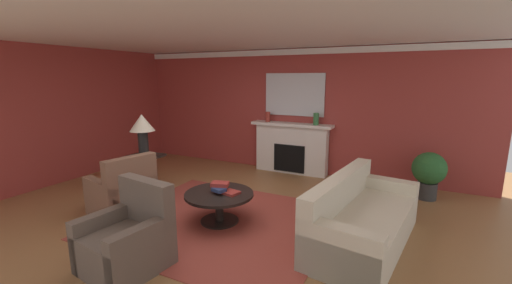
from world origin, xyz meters
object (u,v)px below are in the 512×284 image
object	(u,v)px
armchair_facing_fireplace	(128,241)
table_lamp	(142,127)
sofa	(361,221)
side_table	(145,171)
vase_mantel_left	(268,117)
armchair_near_window	(123,194)
vase_mantel_right	(316,119)
coffee_table	(219,200)
mantel_mirror	(294,95)
fireplace	(291,149)
potted_plant	(429,172)

from	to	relation	value
armchair_facing_fireplace	table_lamp	bearing A→B (deg)	130.73
table_lamp	sofa	bearing A→B (deg)	-2.37
side_table	vase_mantel_left	distance (m)	2.85
sofa	armchair_near_window	xyz separation A→B (m)	(-3.47, -0.69, 0.01)
sofa	vase_mantel_right	xyz separation A→B (m)	(-1.35, 2.49, 0.94)
armchair_near_window	vase_mantel_left	size ratio (longest dim) A/B	4.28
armchair_facing_fireplace	table_lamp	world-z (taller)	table_lamp
coffee_table	vase_mantel_right	xyz separation A→B (m)	(0.61, 2.79, 0.91)
coffee_table	table_lamp	distance (m)	2.15
coffee_table	vase_mantel_right	size ratio (longest dim) A/B	3.98
side_table	vase_mantel_right	world-z (taller)	vase_mantel_right
armchair_facing_fireplace	coffee_table	distance (m)	1.44
armchair_near_window	coffee_table	xyz separation A→B (m)	(1.52, 0.39, 0.03)
vase_mantel_right	mantel_mirror	bearing A→B (deg)	162.82
side_table	vase_mantel_right	xyz separation A→B (m)	(2.51, 2.33, 0.84)
sofa	armchair_facing_fireplace	bearing A→B (deg)	-142.59
fireplace	sofa	size ratio (longest dim) A/B	0.82
fireplace	vase_mantel_right	distance (m)	0.90
sofa	vase_mantel_left	bearing A→B (deg)	134.47
fireplace	potted_plant	xyz separation A→B (m)	(2.69, -0.44, -0.04)
sofa	fireplace	bearing A→B (deg)	126.73
table_lamp	vase_mantel_right	xyz separation A→B (m)	(2.51, 2.33, 0.02)
sofa	armchair_facing_fireplace	world-z (taller)	armchair_facing_fireplace
coffee_table	table_lamp	xyz separation A→B (m)	(-1.90, 0.46, 0.89)
fireplace	mantel_mirror	bearing A→B (deg)	90.00
fireplace	potted_plant	size ratio (longest dim) A/B	2.16
fireplace	table_lamp	size ratio (longest dim) A/B	2.40
fireplace	potted_plant	distance (m)	2.73
armchair_near_window	side_table	distance (m)	0.94
vase_mantel_left	potted_plant	distance (m)	3.35
coffee_table	side_table	world-z (taller)	side_table
armchair_near_window	potted_plant	distance (m)	5.10
armchair_near_window	vase_mantel_right	world-z (taller)	vase_mantel_right
sofa	vase_mantel_right	bearing A→B (deg)	118.37
armchair_facing_fireplace	side_table	bearing A→B (deg)	130.73
mantel_mirror	armchair_facing_fireplace	world-z (taller)	mantel_mirror
mantel_mirror	table_lamp	distance (m)	3.22
armchair_near_window	table_lamp	bearing A→B (deg)	114.15
table_lamp	mantel_mirror	bearing A→B (deg)	51.92
fireplace	armchair_facing_fireplace	distance (m)	4.27
armchair_near_window	side_table	bearing A→B (deg)	114.15
side_table	mantel_mirror	bearing A→B (deg)	51.92
vase_mantel_right	coffee_table	bearing A→B (deg)	-102.26
table_lamp	potted_plant	size ratio (longest dim) A/B	0.90
armchair_facing_fireplace	potted_plant	distance (m)	4.88
armchair_near_window	table_lamp	xyz separation A→B (m)	(-0.38, 0.85, 0.92)
table_lamp	vase_mantel_right	bearing A→B (deg)	42.89
side_table	vase_mantel_right	bearing A→B (deg)	42.89
armchair_near_window	potted_plant	size ratio (longest dim) A/B	1.15
sofa	armchair_facing_fireplace	xyz separation A→B (m)	(-2.24, -1.71, 0.01)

